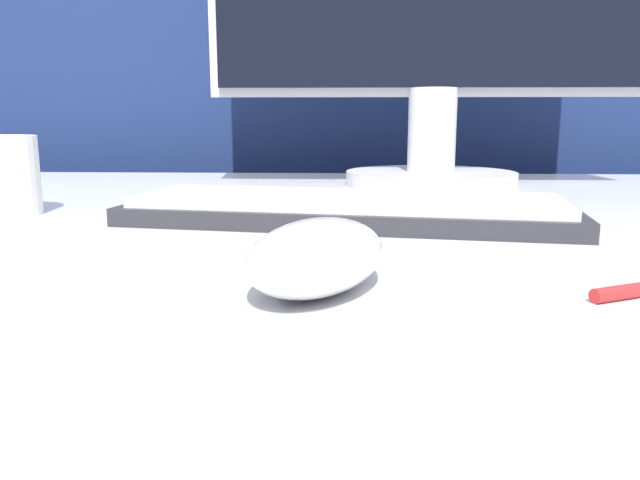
{
  "coord_description": "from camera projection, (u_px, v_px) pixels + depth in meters",
  "views": [
    {
      "loc": [
        -0.06,
        -0.48,
        0.8
      ],
      "look_at": [
        -0.08,
        -0.12,
        0.73
      ],
      "focal_mm": 35.0,
      "sensor_mm": 36.0,
      "label": 1
    }
  ],
  "objects": [
    {
      "name": "computer_mouse_near",
      "position": [
        317.0,
        256.0,
        0.34
      ],
      "size": [
        0.1,
        0.13,
        0.04
      ],
      "rotation": [
        0.0,
        0.0,
        -0.36
      ],
      "color": "silver",
      "rests_on": "desk"
    },
    {
      "name": "partition_panel",
      "position": [
        377.0,
        267.0,
        1.23
      ],
      "size": [
        5.0,
        0.03,
        1.02
      ],
      "color": "navy",
      "rests_on": "ground_plane"
    },
    {
      "name": "keyboard",
      "position": [
        347.0,
        210.0,
        0.57
      ],
      "size": [
        0.42,
        0.2,
        0.02
      ],
      "rotation": [
        0.0,
        0.0,
        -0.16
      ],
      "color": "#28282D",
      "rests_on": "desk"
    }
  ]
}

